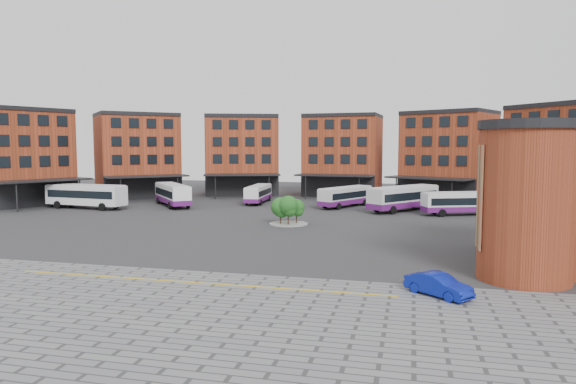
% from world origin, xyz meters
% --- Properties ---
extents(ground, '(160.00, 160.00, 0.00)m').
position_xyz_m(ground, '(0.00, 0.00, 0.00)').
color(ground, '#28282B').
rests_on(ground, ground).
extents(paving_zone, '(50.00, 22.00, 0.02)m').
position_xyz_m(paving_zone, '(2.00, -22.00, 0.01)').
color(paving_zone, slate).
rests_on(paving_zone, ground).
extents(yellow_line, '(26.00, 0.15, 0.02)m').
position_xyz_m(yellow_line, '(2.00, -14.00, 0.03)').
color(yellow_line, gold).
rests_on(yellow_line, paving_zone).
extents(main_building, '(94.14, 42.48, 14.60)m').
position_xyz_m(main_building, '(-4.77, 38.25, 7.23)').
color(main_building, maroon).
rests_on(main_building, ground).
extents(tree_island, '(4.40, 4.40, 3.39)m').
position_xyz_m(tree_island, '(2.01, 11.51, 1.88)').
color(tree_island, gray).
rests_on(tree_island, ground).
extents(bus_a, '(12.43, 4.03, 3.45)m').
position_xyz_m(bus_a, '(-29.61, 19.49, 2.05)').
color(bus_a, silver).
rests_on(bus_a, ground).
extents(bus_b, '(9.54, 10.62, 3.28)m').
position_xyz_m(bus_b, '(-19.08, 25.39, 1.78)').
color(bus_b, white).
rests_on(bus_b, ground).
extents(bus_c, '(3.00, 10.00, 2.78)m').
position_xyz_m(bus_c, '(-7.80, 32.24, 1.51)').
color(bus_c, silver).
rests_on(bus_c, ground).
extents(bus_d, '(7.03, 10.40, 2.95)m').
position_xyz_m(bus_d, '(6.17, 30.27, 1.60)').
color(bus_d, silver).
rests_on(bus_d, ground).
extents(bus_e, '(9.61, 11.36, 3.43)m').
position_xyz_m(bus_e, '(14.54, 27.51, 1.86)').
color(bus_e, silver).
rests_on(bus_e, ground).
extents(bus_f, '(10.89, 6.25, 3.02)m').
position_xyz_m(bus_f, '(22.16, 24.94, 1.64)').
color(bus_f, silver).
rests_on(bus_f, ground).
extents(blue_car, '(4.13, 3.70, 1.36)m').
position_xyz_m(blue_car, '(17.30, -13.25, 0.68)').
color(blue_car, '#0B1B94').
rests_on(blue_car, ground).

